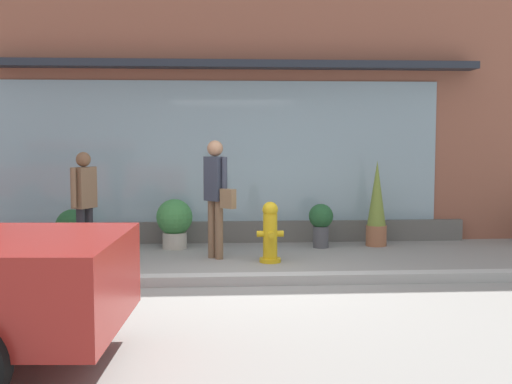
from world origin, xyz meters
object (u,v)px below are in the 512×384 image
Objects in this scene: pedestrian_with_handbag at (216,190)px; potted_plant_trailing_edge at (321,221)px; fire_hydrant at (270,232)px; pedestrian_passerby at (84,198)px; potted_plant_low_front at (174,221)px; potted_plant_corner_tall at (73,231)px; potted_plant_window_right at (377,205)px.

pedestrian_with_handbag reaches higher than potted_plant_trailing_edge.
fire_hydrant is 1.02m from pedestrian_with_handbag.
pedestrian_with_handbag is at bearing 123.95° from pedestrian_passerby.
pedestrian_with_handbag is 1.26m from potted_plant_low_front.
pedestrian_with_handbag is at bearing -19.93° from potted_plant_corner_tall.
pedestrian_passerby is at bearing 175.34° from fire_hydrant.
potted_plant_window_right is (3.30, 0.06, 0.23)m from potted_plant_low_front.
pedestrian_passerby is 1.17m from potted_plant_corner_tall.
fire_hydrant is 2.71m from pedestrian_passerby.
potted_plant_corner_tall is (-3.02, 1.14, -0.11)m from fire_hydrant.
pedestrian_passerby is 3.74m from potted_plant_trailing_edge.
potted_plant_corner_tall is at bearing -176.82° from potted_plant_low_front.
potted_plant_corner_tall is (-4.89, -0.14, -0.36)m from potted_plant_window_right.
pedestrian_with_handbag is 2.18× the size of potted_plant_low_front.
potted_plant_low_front is (-0.67, 0.91, -0.57)m from pedestrian_with_handbag.
pedestrian_with_handbag is 1.10× the size of pedestrian_passerby.
fire_hydrant is at bearing -20.70° from potted_plant_corner_tall.
potted_plant_window_right is (2.63, 0.96, -0.34)m from pedestrian_with_handbag.
fire_hydrant is at bearing -145.45° from potted_plant_window_right.
potted_plant_trailing_edge is (3.95, 0.03, 0.11)m from potted_plant_corner_tall.
potted_plant_low_front is (1.22, 1.01, -0.48)m from pedestrian_passerby.
fire_hydrant is 1.89m from potted_plant_low_front.
potted_plant_low_front is 3.31m from potted_plant_window_right.
potted_plant_corner_tall is 0.92× the size of potted_plant_trailing_edge.
pedestrian_with_handbag is at bearing -153.47° from potted_plant_trailing_edge.
pedestrian_with_handbag is 1.98m from potted_plant_trailing_edge.
potted_plant_window_right is at bearing 0.97° from potted_plant_low_front.
potted_plant_trailing_edge is (2.36, -0.06, -0.02)m from potted_plant_low_front.
pedestrian_passerby is at bearing -165.09° from potted_plant_trailing_edge.
potted_plant_window_right reaches higher than fire_hydrant.
fire_hydrant is 0.62× the size of potted_plant_window_right.
pedestrian_passerby reaches higher than potted_plant_window_right.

